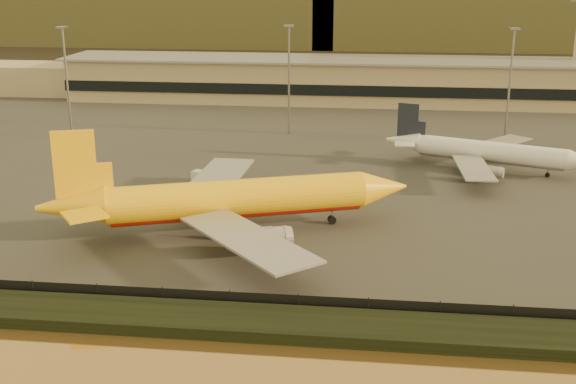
% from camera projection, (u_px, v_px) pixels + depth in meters
% --- Properties ---
extents(ground, '(900.00, 900.00, 0.00)m').
position_uv_depth(ground, '(293.00, 269.00, 95.77)').
color(ground, black).
rests_on(ground, ground).
extents(embankment, '(320.00, 7.00, 1.40)m').
position_uv_depth(embankment, '(276.00, 324.00, 79.45)').
color(embankment, black).
rests_on(embankment, ground).
extents(tarmac, '(320.00, 220.00, 0.20)m').
position_uv_depth(tarmac, '(334.00, 122.00, 185.79)').
color(tarmac, '#2D2D2D').
rests_on(tarmac, ground).
extents(perimeter_fence, '(300.00, 0.05, 2.20)m').
position_uv_depth(perimeter_fence, '(281.00, 303.00, 83.06)').
color(perimeter_fence, black).
rests_on(perimeter_fence, tarmac).
extents(terminal_building, '(202.00, 25.00, 12.60)m').
position_uv_depth(terminal_building, '(292.00, 80.00, 214.54)').
color(terminal_building, tan).
rests_on(terminal_building, tarmac).
extents(apron_light_masts, '(152.20, 12.20, 25.40)m').
position_uv_depth(apron_light_masts, '(398.00, 73.00, 160.49)').
color(apron_light_masts, slate).
rests_on(apron_light_masts, tarmac).
extents(dhl_cargo_jet, '(54.05, 51.37, 16.62)m').
position_uv_depth(dhl_cargo_jet, '(231.00, 200.00, 107.27)').
color(dhl_cargo_jet, yellow).
rests_on(dhl_cargo_jet, tarmac).
extents(white_narrowbody_jet, '(39.92, 37.82, 11.84)m').
position_uv_depth(white_narrowbody_jet, '(487.00, 152.00, 140.69)').
color(white_narrowbody_jet, white).
rests_on(white_narrowbody_jet, tarmac).
extents(gse_vehicle_yellow, '(4.93, 3.58, 2.03)m').
position_uv_depth(gse_vehicle_yellow, '(352.00, 198.00, 121.22)').
color(gse_vehicle_yellow, yellow).
rests_on(gse_vehicle_yellow, tarmac).
extents(gse_vehicle_white, '(4.69, 3.30, 1.93)m').
position_uv_depth(gse_vehicle_white, '(203.00, 177.00, 133.64)').
color(gse_vehicle_white, white).
rests_on(gse_vehicle_white, tarmac).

